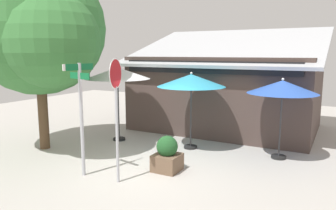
% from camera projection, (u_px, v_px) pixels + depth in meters
% --- Properties ---
extents(ground_plane, '(28.00, 28.00, 0.10)m').
position_uv_depth(ground_plane, '(144.00, 169.00, 9.03)').
color(ground_plane, '#ADA8A0').
extents(cafe_building, '(7.54, 5.32, 4.23)m').
position_uv_depth(cafe_building, '(227.00, 90.00, 13.67)').
color(cafe_building, '#473833').
rests_on(cafe_building, ground).
extents(street_sign_post, '(0.79, 0.85, 2.91)m').
position_uv_depth(street_sign_post, '(81.00, 108.00, 8.19)').
color(street_sign_post, '#A8AAB2').
rests_on(street_sign_post, ground).
extents(stop_sign, '(0.20, 0.70, 3.03)m').
position_uv_depth(stop_sign, '(116.00, 99.00, 7.69)').
color(stop_sign, '#A8AAB2').
rests_on(stop_sign, ground).
extents(patio_umbrella_ivory_left, '(2.31, 2.31, 2.71)m').
position_uv_depth(patio_umbrella_ivory_left, '(118.00, 74.00, 11.47)').
color(patio_umbrella_ivory_left, black).
rests_on(patio_umbrella_ivory_left, ground).
extents(patio_umbrella_teal_center, '(2.23, 2.23, 2.54)m').
position_uv_depth(patio_umbrella_teal_center, '(191.00, 81.00, 10.50)').
color(patio_umbrella_teal_center, black).
rests_on(patio_umbrella_teal_center, ground).
extents(patio_umbrella_royal_blue_right, '(2.04, 2.04, 2.43)m').
position_uv_depth(patio_umbrella_royal_blue_right, '(282.00, 88.00, 9.48)').
color(patio_umbrella_royal_blue_right, black).
rests_on(patio_umbrella_royal_blue_right, ground).
extents(shade_tree, '(4.69, 4.26, 6.06)m').
position_uv_depth(shade_tree, '(41.00, 30.00, 10.03)').
color(shade_tree, brown).
rests_on(shade_tree, ground).
extents(sidewalk_planter, '(0.69, 0.69, 0.96)m').
position_uv_depth(sidewalk_planter, '(167.00, 155.00, 8.72)').
color(sidewalk_planter, brown).
rests_on(sidewalk_planter, ground).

